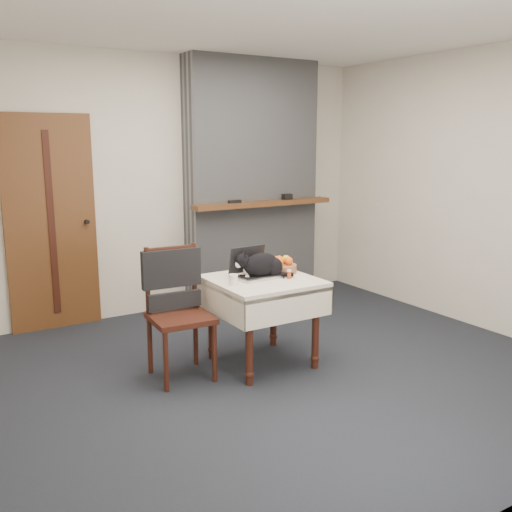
% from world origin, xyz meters
% --- Properties ---
extents(ground, '(4.50, 4.50, 0.00)m').
position_xyz_m(ground, '(0.00, 0.00, 0.00)').
color(ground, black).
rests_on(ground, ground).
extents(room_shell, '(4.52, 4.01, 2.61)m').
position_xyz_m(room_shell, '(0.00, 0.46, 1.76)').
color(room_shell, beige).
rests_on(room_shell, ground).
extents(door, '(0.82, 0.10, 2.00)m').
position_xyz_m(door, '(-1.20, 1.97, 1.00)').
color(door, brown).
rests_on(door, ground).
extents(chimney, '(1.62, 0.48, 2.60)m').
position_xyz_m(chimney, '(0.90, 1.85, 1.30)').
color(chimney, gray).
rests_on(chimney, ground).
extents(side_table, '(0.78, 0.78, 0.70)m').
position_xyz_m(side_table, '(-0.00, 0.19, 0.59)').
color(side_table, '#36140E').
rests_on(side_table, ground).
extents(laptop, '(0.34, 0.30, 0.24)m').
position_xyz_m(laptop, '(-0.04, 0.28, 0.76)').
color(laptop, '#B7B7BC').
rests_on(laptop, side_table).
extents(cat, '(0.43, 0.27, 0.22)m').
position_xyz_m(cat, '(0.02, 0.23, 0.80)').
color(cat, black).
rests_on(cat, side_table).
extents(cream_jar, '(0.07, 0.07, 0.08)m').
position_xyz_m(cream_jar, '(-0.29, 0.14, 0.74)').
color(cream_jar, white).
rests_on(cream_jar, side_table).
extents(pill_bottle, '(0.03, 0.03, 0.07)m').
position_xyz_m(pill_bottle, '(0.17, 0.08, 0.74)').
color(pill_bottle, '#A43814').
rests_on(pill_bottle, side_table).
extents(fruit_basket, '(0.23, 0.23, 0.13)m').
position_xyz_m(fruit_basket, '(0.25, 0.28, 0.75)').
color(fruit_basket, '#A36741').
rests_on(fruit_basket, side_table).
extents(desk_clutter, '(0.12, 0.11, 0.01)m').
position_xyz_m(desk_clutter, '(0.21, 0.25, 0.70)').
color(desk_clutter, black).
rests_on(desk_clutter, side_table).
extents(chair, '(0.47, 0.46, 0.99)m').
position_xyz_m(chair, '(-0.66, 0.37, 0.63)').
color(chair, '#36140E').
rests_on(chair, ground).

